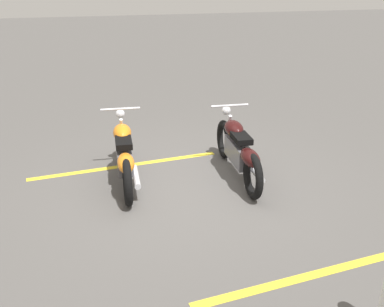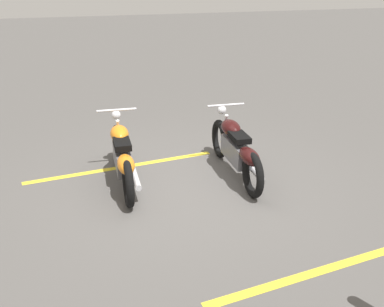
% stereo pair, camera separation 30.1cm
% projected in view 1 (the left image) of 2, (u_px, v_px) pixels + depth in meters
% --- Properties ---
extents(ground_plane, '(60.00, 60.00, 0.00)m').
position_uv_depth(ground_plane, '(186.00, 186.00, 6.81)').
color(ground_plane, '#514F4C').
extents(motorcycle_bright_foreground, '(2.23, 0.62, 1.04)m').
position_uv_depth(motorcycle_bright_foreground, '(124.00, 154.00, 6.76)').
color(motorcycle_bright_foreground, black).
rests_on(motorcycle_bright_foreground, ground).
extents(motorcycle_dark_foreground, '(2.23, 0.62, 1.04)m').
position_uv_depth(motorcycle_dark_foreground, '(239.00, 150.00, 6.94)').
color(motorcycle_dark_foreground, black).
rests_on(motorcycle_dark_foreground, ground).
extents(parking_stripe_near, '(0.39, 3.20, 0.01)m').
position_uv_depth(parking_stripe_near, '(126.00, 166.00, 7.51)').
color(parking_stripe_near, yellow).
rests_on(parking_stripe_near, ground).
extents(parking_stripe_mid, '(0.39, 3.20, 0.01)m').
position_uv_depth(parking_stripe_mid, '(328.00, 271.00, 4.85)').
color(parking_stripe_mid, yellow).
rests_on(parking_stripe_mid, ground).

